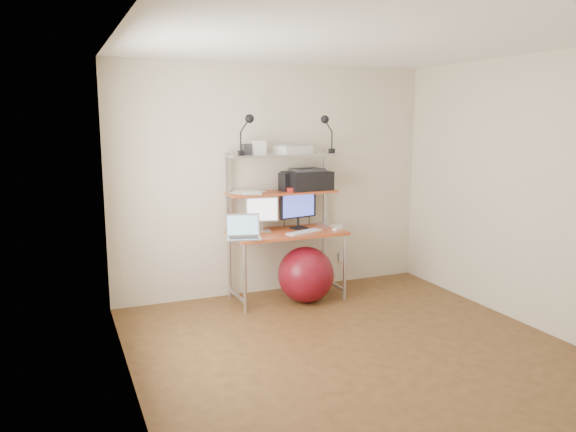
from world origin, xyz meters
The scene contains 20 objects.
room centered at (0.00, 0.00, 1.25)m, with size 3.60×3.60×3.60m.
computer_desk centered at (0.00, 1.50, 0.96)m, with size 1.20×0.60×1.57m.
wall_outlet centered at (0.85, 1.79, 0.30)m, with size 0.08×0.01×0.12m, color silver.
monitor_silver centered at (-0.24, 1.54, 0.95)m, with size 0.36×0.15×0.40m.
monitor_black centered at (0.18, 1.55, 0.97)m, with size 0.45×0.16×0.46m.
laptop centered at (-0.53, 1.30, 0.79)m, with size 0.39×0.34×0.30m.
keyboard centered at (0.15, 1.32, 0.75)m, with size 0.42×0.12×0.01m, color silver.
mouse centered at (0.53, 1.30, 0.75)m, with size 0.10×0.06×0.03m, color silver.
mac_mini centered at (0.54, 1.52, 0.76)m, with size 0.21×0.21×0.04m, color silver.
phone centered at (0.01, 1.28, 0.74)m, with size 0.07×0.12×0.01m, color black.
printer centered at (0.31, 1.61, 1.26)m, with size 0.52×0.38×0.23m.
nas_cube centered at (0.06, 1.59, 1.25)m, with size 0.13×0.13×0.20m, color black.
red_box centered at (0.11, 1.51, 1.17)m, with size 0.16×0.11×0.05m, color red.
scanner centered at (0.13, 1.59, 1.60)m, with size 0.41×0.33×0.10m.
box_white centered at (-0.27, 1.55, 1.62)m, with size 0.12×0.10×0.15m, color silver.
box_grey centered at (-0.38, 1.61, 1.61)m, with size 0.11×0.11×0.11m, color #323235.
clip_lamp_left centered at (-0.41, 1.49, 1.85)m, with size 0.16×0.09×0.41m.
clip_lamp_right centered at (0.47, 1.48, 1.84)m, with size 0.16×0.09×0.40m.
exercise_ball centered at (0.14, 1.27, 0.30)m, with size 0.59×0.59×0.59m, color maroon.
paper_stack centered at (-0.38, 1.57, 1.16)m, with size 0.38×0.41×0.02m.
Camera 1 is at (-2.23, -3.93, 1.93)m, focal length 35.00 mm.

